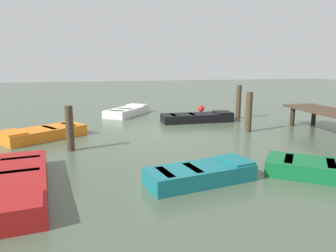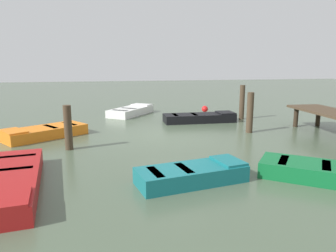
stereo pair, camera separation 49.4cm
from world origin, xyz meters
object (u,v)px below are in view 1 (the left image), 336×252
rowboat_teal (201,174)px  rowboat_red (17,184)px  rowboat_black (198,117)px  mooring_piling_far_right (70,128)px  rowboat_orange (43,133)px  dock_segment (332,114)px  rowboat_white (127,111)px  marker_buoy (201,109)px  mooring_piling_near_right (249,112)px  mooring_piling_mid_right (239,102)px

rowboat_teal → rowboat_red: size_ratio=0.67×
rowboat_black → mooring_piling_far_right: mooring_piling_far_right is taller
rowboat_red → rowboat_orange: bearing=174.0°
dock_segment → rowboat_white: size_ratio=1.47×
dock_segment → mooring_piling_far_right: mooring_piling_far_right is taller
rowboat_black → marker_buoy: bearing=66.8°
rowboat_black → rowboat_orange: bearing=-163.8°
rowboat_orange → mooring_piling_near_right: mooring_piling_near_right is taller
rowboat_white → rowboat_red: bearing=-163.0°
dock_segment → rowboat_teal: size_ratio=1.70×
dock_segment → mooring_piling_far_right: 10.19m
rowboat_black → rowboat_teal: bearing=-108.0°
rowboat_red → dock_segment: bearing=99.3°
rowboat_red → marker_buoy: size_ratio=8.70×
rowboat_orange → mooring_piling_far_right: size_ratio=2.17×
rowboat_white → mooring_piling_mid_right: bearing=-78.4°
rowboat_red → mooring_piling_far_right: mooring_piling_far_right is taller
mooring_piling_far_right → marker_buoy: bearing=132.0°
rowboat_white → mooring_piling_mid_right: 6.09m
rowboat_red → mooring_piling_mid_right: bearing=122.3°
marker_buoy → rowboat_black: bearing=-24.3°
rowboat_white → rowboat_teal: same height
rowboat_white → mooring_piling_mid_right: (2.60, 5.47, 0.66)m
mooring_piling_far_right → rowboat_orange: bearing=-151.4°
mooring_piling_mid_right → rowboat_red: bearing=-50.4°
rowboat_teal → rowboat_orange: bearing=116.6°
rowboat_white → mooring_piling_far_right: mooring_piling_far_right is taller
mooring_piling_mid_right → mooring_piling_near_right: bearing=-19.4°
mooring_piling_mid_right → marker_buoy: size_ratio=3.65×
dock_segment → rowboat_black: dock_segment is taller
rowboat_orange → mooring_piling_far_right: (2.02, 1.10, 0.53)m
rowboat_orange → marker_buoy: marker_buoy is taller
mooring_piling_mid_right → mooring_piling_far_right: size_ratio=1.17×
rowboat_white → rowboat_black: same height
dock_segment → rowboat_black: (-3.92, -4.35, -0.61)m
rowboat_teal → mooring_piling_mid_right: size_ratio=1.59×
rowboat_black → rowboat_teal: size_ratio=1.26×
dock_segment → mooring_piling_far_right: (-0.01, -10.19, -0.08)m
mooring_piling_near_right → marker_buoy: (-4.98, -0.27, -0.55)m
dock_segment → mooring_piling_near_right: size_ratio=2.82×
rowboat_teal → mooring_piling_mid_right: bearing=47.8°
mooring_piling_far_right → mooring_piling_near_right: mooring_piling_near_right is taller
mooring_piling_near_right → rowboat_orange: bearing=-95.8°
rowboat_black → mooring_piling_mid_right: bearing=9.4°
mooring_piling_near_right → mooring_piling_far_right: bearing=-80.6°
dock_segment → rowboat_white: 10.15m
rowboat_orange → mooring_piling_near_right: 8.29m
rowboat_teal → marker_buoy: size_ratio=5.81×
mooring_piling_mid_right → mooring_piling_far_right: mooring_piling_mid_right is taller
rowboat_orange → mooring_piling_near_right: bearing=139.7°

